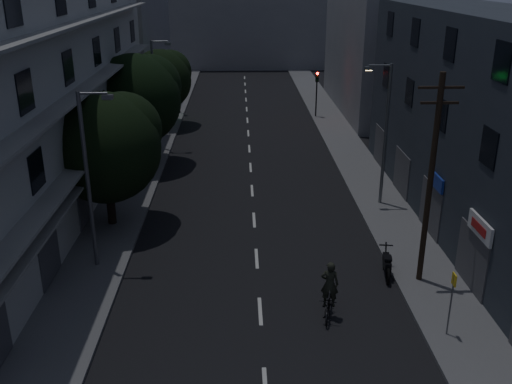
{
  "coord_description": "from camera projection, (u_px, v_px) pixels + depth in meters",
  "views": [
    {
      "loc": [
        -0.76,
        -13.06,
        12.71
      ],
      "look_at": [
        0.0,
        12.0,
        3.0
      ],
      "focal_mm": 40.0,
      "sensor_mm": 36.0,
      "label": 1
    }
  ],
  "objects": [
    {
      "name": "street_lamp_left_near",
      "position": [
        90.0,
        173.0,
        24.61
      ],
      "size": [
        1.51,
        0.25,
        8.0
      ],
      "color": "slate",
      "rests_on": "sidewalk_left"
    },
    {
      "name": "building_left",
      "position": [
        31.0,
        85.0,
        30.7
      ],
      "size": [
        7.0,
        36.0,
        14.0
      ],
      "color": "#AFB0AA",
      "rests_on": "ground"
    },
    {
      "name": "lane_markings",
      "position": [
        249.0,
        141.0,
        45.91
      ],
      "size": [
        0.15,
        60.5,
        0.01
      ],
      "color": "beige",
      "rests_on": "ground"
    },
    {
      "name": "traffic_signal_far_right",
      "position": [
        317.0,
        85.0,
        51.94
      ],
      "size": [
        0.28,
        0.37,
        4.1
      ],
      "color": "black",
      "rests_on": "sidewalk_right"
    },
    {
      "name": "tree_mid",
      "position": [
        136.0,
        96.0,
        38.31
      ],
      "size": [
        6.17,
        6.17,
        7.59
      ],
      "color": "black",
      "rests_on": "sidewalk_left"
    },
    {
      "name": "traffic_signal_far_left",
      "position": [
        178.0,
        82.0,
        53.2
      ],
      "size": [
        0.28,
        0.37,
        4.1
      ],
      "color": "black",
      "rests_on": "sidewalk_left"
    },
    {
      "name": "street_lamp_left_far",
      "position": [
        156.0,
        89.0,
        42.08
      ],
      "size": [
        1.51,
        0.25,
        8.0
      ],
      "color": "slate",
      "rests_on": "sidewalk_left"
    },
    {
      "name": "building_right",
      "position": [
        497.0,
        128.0,
        28.19
      ],
      "size": [
        6.19,
        28.0,
        11.0
      ],
      "color": "#292E37",
      "rests_on": "ground"
    },
    {
      "name": "ground",
      "position": [
        250.0,
        165.0,
        40.09
      ],
      "size": [
        160.0,
        160.0,
        0.0
      ],
      "primitive_type": "plane",
      "color": "black",
      "rests_on": "ground"
    },
    {
      "name": "street_lamp_right",
      "position": [
        384.0,
        128.0,
        31.62
      ],
      "size": [
        1.51,
        0.25,
        8.0
      ],
      "color": "slate",
      "rests_on": "sidewalk_right"
    },
    {
      "name": "motorcycle",
      "position": [
        387.0,
        265.0,
        25.33
      ],
      "size": [
        0.63,
        2.1,
        1.35
      ],
      "rotation": [
        0.0,
        0.0,
        -0.14
      ],
      "color": "black",
      "rests_on": "ground"
    },
    {
      "name": "utility_pole",
      "position": [
        431.0,
        177.0,
        23.25
      ],
      "size": [
        1.8,
        0.24,
        9.0
      ],
      "color": "black",
      "rests_on": "sidewalk_right"
    },
    {
      "name": "bus_stop_sign",
      "position": [
        452.0,
        293.0,
        20.53
      ],
      "size": [
        0.06,
        0.35,
        2.52
      ],
      "color": "#595B60",
      "rests_on": "sidewalk_right"
    },
    {
      "name": "building_far_end",
      "position": [
        243.0,
        30.0,
        80.23
      ],
      "size": [
        24.0,
        8.0,
        10.0
      ],
      "primitive_type": "cube",
      "color": "slate",
      "rests_on": "ground"
    },
    {
      "name": "cyclist",
      "position": [
        329.0,
        298.0,
        22.22
      ],
      "size": [
        1.06,
        2.0,
        2.4
      ],
      "rotation": [
        0.0,
        0.0,
        -0.22
      ],
      "color": "black",
      "rests_on": "ground"
    },
    {
      "name": "sidewalk_left",
      "position": [
        143.0,
        165.0,
        39.85
      ],
      "size": [
        3.0,
        90.0,
        0.15
      ],
      "primitive_type": "cube",
      "color": "#565659",
      "rests_on": "ground"
    },
    {
      "name": "tree_far",
      "position": [
        161.0,
        78.0,
        48.77
      ],
      "size": [
        5.25,
        5.25,
        6.5
      ],
      "color": "black",
      "rests_on": "sidewalk_left"
    },
    {
      "name": "building_far_left",
      "position": [
        128.0,
        21.0,
        58.3
      ],
      "size": [
        6.0,
        20.0,
        16.0
      ],
      "primitive_type": "cube",
      "color": "slate",
      "rests_on": "ground"
    },
    {
      "name": "building_far_right",
      "position": [
        373.0,
        42.0,
        53.93
      ],
      "size": [
        6.0,
        20.0,
        13.0
      ],
      "primitive_type": "cube",
      "color": "slate",
      "rests_on": "ground"
    },
    {
      "name": "tree_near",
      "position": [
        106.0,
        143.0,
        28.99
      ],
      "size": [
        5.71,
        5.71,
        7.04
      ],
      "color": "black",
      "rests_on": "sidewalk_left"
    },
    {
      "name": "sidewalk_right",
      "position": [
        356.0,
        163.0,
        40.27
      ],
      "size": [
        3.0,
        90.0,
        0.15
      ],
      "primitive_type": "cube",
      "color": "#565659",
      "rests_on": "ground"
    }
  ]
}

